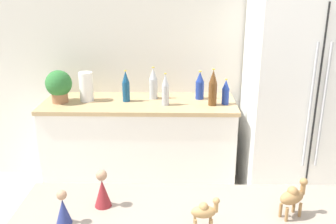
{
  "coord_description": "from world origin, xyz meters",
  "views": [
    {
      "loc": [
        -0.12,
        -0.84,
        1.89
      ],
      "look_at": [
        -0.17,
        1.46,
        1.11
      ],
      "focal_mm": 40.0,
      "sensor_mm": 36.0,
      "label": 1
    }
  ],
  "objects_px": {
    "back_bottle_1": "(226,92)",
    "back_bottle_3": "(165,90)",
    "back_bottle_2": "(153,84)",
    "wise_man_figurine_purple": "(63,209)",
    "paper_towel_roll": "(86,87)",
    "back_bottle_0": "(126,87)",
    "back_bottle_4": "(200,86)",
    "camel_figurine_second": "(293,196)",
    "refrigerator": "(300,103)",
    "camel_figurine": "(205,211)",
    "back_bottle_5": "(213,88)",
    "wise_man_figurine_crimson": "(102,191)",
    "potted_plant": "(59,85)"
  },
  "relations": [
    {
      "from": "paper_towel_roll",
      "to": "back_bottle_2",
      "type": "height_order",
      "value": "back_bottle_2"
    },
    {
      "from": "back_bottle_0",
      "to": "potted_plant",
      "type": "bearing_deg",
      "value": -175.89
    },
    {
      "from": "back_bottle_1",
      "to": "back_bottle_3",
      "type": "xyz_separation_m",
      "value": [
        -0.53,
        -0.04,
        0.03
      ]
    },
    {
      "from": "back_bottle_3",
      "to": "back_bottle_0",
      "type": "bearing_deg",
      "value": 163.55
    },
    {
      "from": "back_bottle_2",
      "to": "camel_figurine",
      "type": "relative_size",
      "value": 2.13
    },
    {
      "from": "back_bottle_0",
      "to": "back_bottle_2",
      "type": "height_order",
      "value": "back_bottle_2"
    },
    {
      "from": "refrigerator",
      "to": "potted_plant",
      "type": "relative_size",
      "value": 6.24
    },
    {
      "from": "back_bottle_4",
      "to": "camel_figurine",
      "type": "height_order",
      "value": "back_bottle_4"
    },
    {
      "from": "back_bottle_0",
      "to": "wise_man_figurine_crimson",
      "type": "relative_size",
      "value": 1.67
    },
    {
      "from": "paper_towel_roll",
      "to": "wise_man_figurine_purple",
      "type": "xyz_separation_m",
      "value": [
        0.36,
        -1.97,
        0.02
      ]
    },
    {
      "from": "back_bottle_3",
      "to": "camel_figurine_second",
      "type": "bearing_deg",
      "value": -72.4
    },
    {
      "from": "back_bottle_4",
      "to": "wise_man_figurine_crimson",
      "type": "relative_size",
      "value": 1.53
    },
    {
      "from": "back_bottle_3",
      "to": "camel_figurine",
      "type": "relative_size",
      "value": 2.05
    },
    {
      "from": "back_bottle_0",
      "to": "back_bottle_3",
      "type": "xyz_separation_m",
      "value": [
        0.36,
        -0.11,
        -0.0
      ]
    },
    {
      "from": "back_bottle_2",
      "to": "wise_man_figurine_purple",
      "type": "relative_size",
      "value": 2.0
    },
    {
      "from": "back_bottle_3",
      "to": "back_bottle_4",
      "type": "height_order",
      "value": "back_bottle_3"
    },
    {
      "from": "back_bottle_5",
      "to": "camel_figurine_second",
      "type": "distance_m",
      "value": 1.8
    },
    {
      "from": "back_bottle_4",
      "to": "camel_figurine_second",
      "type": "bearing_deg",
      "value": -82.64
    },
    {
      "from": "back_bottle_1",
      "to": "back_bottle_3",
      "type": "bearing_deg",
      "value": -176.15
    },
    {
      "from": "back_bottle_3",
      "to": "back_bottle_5",
      "type": "distance_m",
      "value": 0.41
    },
    {
      "from": "back_bottle_2",
      "to": "back_bottle_5",
      "type": "relative_size",
      "value": 0.92
    },
    {
      "from": "camel_figurine",
      "to": "wise_man_figurine_crimson",
      "type": "relative_size",
      "value": 0.82
    },
    {
      "from": "paper_towel_roll",
      "to": "back_bottle_0",
      "type": "distance_m",
      "value": 0.36
    },
    {
      "from": "refrigerator",
      "to": "paper_towel_roll",
      "type": "relative_size",
      "value": 6.89
    },
    {
      "from": "refrigerator",
      "to": "back_bottle_0",
      "type": "height_order",
      "value": "refrigerator"
    },
    {
      "from": "potted_plant",
      "to": "camel_figurine_second",
      "type": "bearing_deg",
      "value": -50.7
    },
    {
      "from": "back_bottle_2",
      "to": "back_bottle_4",
      "type": "distance_m",
      "value": 0.43
    },
    {
      "from": "potted_plant",
      "to": "back_bottle_1",
      "type": "xyz_separation_m",
      "value": [
        1.48,
        -0.03,
        -0.05
      ]
    },
    {
      "from": "wise_man_figurine_crimson",
      "to": "wise_man_figurine_purple",
      "type": "bearing_deg",
      "value": -136.48
    },
    {
      "from": "refrigerator",
      "to": "wise_man_figurine_purple",
      "type": "xyz_separation_m",
      "value": [
        -1.54,
        -1.87,
        0.13
      ]
    },
    {
      "from": "back_bottle_2",
      "to": "camel_figurine",
      "type": "xyz_separation_m",
      "value": [
        0.32,
        -2.08,
        0.02
      ]
    },
    {
      "from": "potted_plant",
      "to": "refrigerator",
      "type": "bearing_deg",
      "value": -1.26
    },
    {
      "from": "camel_figurine",
      "to": "back_bottle_5",
      "type": "bearing_deg",
      "value": 83.63
    },
    {
      "from": "paper_towel_roll",
      "to": "back_bottle_3",
      "type": "height_order",
      "value": "back_bottle_3"
    },
    {
      "from": "back_bottle_3",
      "to": "wise_man_figurine_crimson",
      "type": "distance_m",
      "value": 1.74
    },
    {
      "from": "potted_plant",
      "to": "paper_towel_roll",
      "type": "relative_size",
      "value": 1.1
    },
    {
      "from": "back_bottle_0",
      "to": "back_bottle_2",
      "type": "distance_m",
      "value": 0.26
    },
    {
      "from": "refrigerator",
      "to": "paper_towel_roll",
      "type": "height_order",
      "value": "refrigerator"
    },
    {
      "from": "wise_man_figurine_crimson",
      "to": "wise_man_figurine_purple",
      "type": "distance_m",
      "value": 0.19
    },
    {
      "from": "camel_figurine",
      "to": "back_bottle_3",
      "type": "bearing_deg",
      "value": 96.08
    },
    {
      "from": "paper_towel_roll",
      "to": "back_bottle_2",
      "type": "relative_size",
      "value": 0.89
    },
    {
      "from": "paper_towel_roll",
      "to": "back_bottle_4",
      "type": "distance_m",
      "value": 1.03
    },
    {
      "from": "camel_figurine_second",
      "to": "refrigerator",
      "type": "bearing_deg",
      "value": 71.29
    },
    {
      "from": "camel_figurine",
      "to": "paper_towel_roll",
      "type": "bearing_deg",
      "value": 114.71
    },
    {
      "from": "back_bottle_0",
      "to": "back_bottle_5",
      "type": "relative_size",
      "value": 0.88
    },
    {
      "from": "back_bottle_3",
      "to": "refrigerator",
      "type": "bearing_deg",
      "value": 0.79
    },
    {
      "from": "wise_man_figurine_crimson",
      "to": "camel_figurine",
      "type": "bearing_deg",
      "value": -20.05
    },
    {
      "from": "back_bottle_2",
      "to": "wise_man_figurine_purple",
      "type": "xyz_separation_m",
      "value": [
        -0.25,
        -2.05,
        0.01
      ]
    },
    {
      "from": "back_bottle_4",
      "to": "back_bottle_5",
      "type": "relative_size",
      "value": 0.81
    },
    {
      "from": "back_bottle_0",
      "to": "back_bottle_5",
      "type": "bearing_deg",
      "value": -7.5
    }
  ]
}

